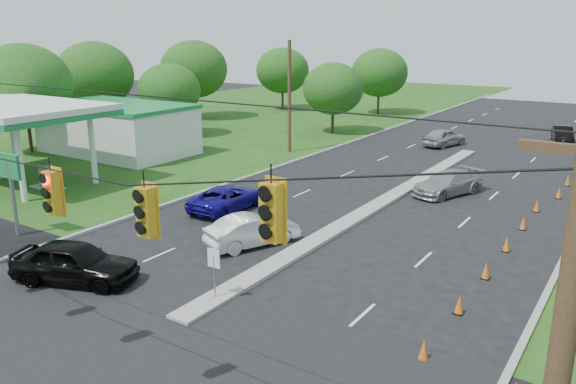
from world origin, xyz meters
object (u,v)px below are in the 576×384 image
Objects in this scene: black_sedan at (75,262)px; white_sedan at (253,230)px; blue_pickup at (227,198)px; gas_station at (102,125)px.

black_sedan reaches higher than white_sedan.
white_sedan is 0.89× the size of blue_pickup.
blue_pickup is (-4.45, 3.56, -0.04)m from white_sedan.
blue_pickup is at bearing -15.48° from black_sedan.
blue_pickup is at bearing -17.53° from gas_station.
gas_station is 3.95× the size of blue_pickup.
gas_station is at bearing 27.19° from black_sedan.
gas_station is 23.22m from white_sedan.
black_sedan is at bearing 93.15° from blue_pickup.
white_sedan is at bearing -22.62° from gas_station.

